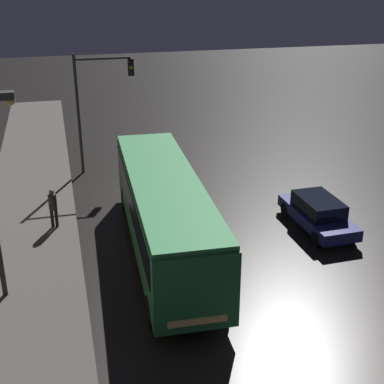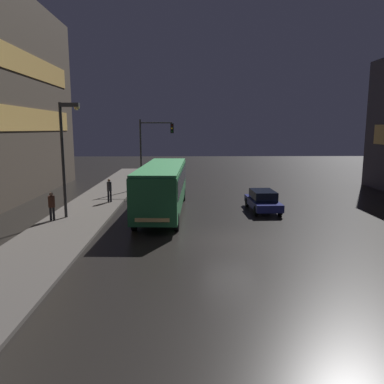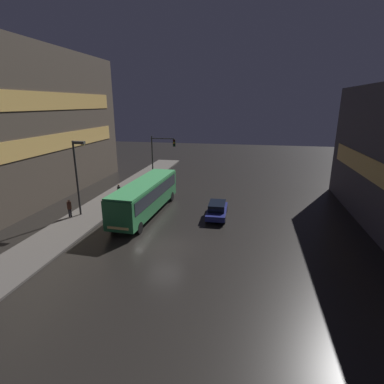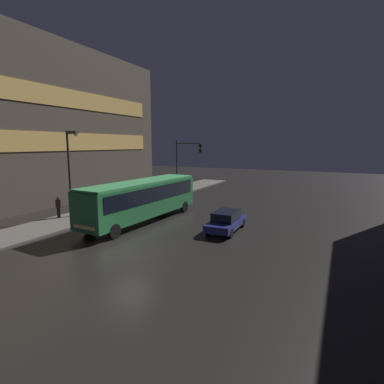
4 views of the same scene
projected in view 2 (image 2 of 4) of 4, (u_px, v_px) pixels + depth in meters
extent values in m
plane|color=black|center=(229.00, 240.00, 19.16)|extent=(120.00, 120.00, 0.00)
cube|color=#56514C|center=(97.00, 202.00, 28.82)|extent=(4.00, 48.00, 0.15)
cube|color=#E0B25B|center=(14.00, 118.00, 27.08)|extent=(0.24, 24.18, 1.80)
cube|color=#E0B25B|center=(9.00, 57.00, 26.37)|extent=(0.24, 24.18, 1.80)
cube|color=#236B38|center=(163.00, 186.00, 25.09)|extent=(3.07, 11.86, 2.54)
cube|color=black|center=(163.00, 179.00, 25.00)|extent=(3.10, 10.92, 1.10)
cube|color=#399252|center=(163.00, 166.00, 24.86)|extent=(3.01, 11.62, 0.16)
cube|color=#F4CC72|center=(152.00, 220.00, 19.42)|extent=(1.81, 0.18, 0.20)
cylinder|color=black|center=(177.00, 222.00, 20.87)|extent=(0.29, 1.01, 1.00)
cylinder|color=black|center=(134.00, 222.00, 20.91)|extent=(0.29, 1.01, 1.00)
cylinder|color=black|center=(184.00, 194.00, 29.70)|extent=(0.29, 1.01, 1.00)
cylinder|color=black|center=(154.00, 194.00, 29.75)|extent=(0.29, 1.01, 1.00)
cube|color=navy|center=(263.00, 203.00, 25.96)|extent=(1.88, 4.42, 0.50)
cube|color=black|center=(263.00, 195.00, 25.86)|extent=(1.56, 2.44, 0.63)
cylinder|color=black|center=(280.00, 211.00, 24.57)|extent=(0.22, 0.65, 0.64)
cylinder|color=black|center=(256.00, 211.00, 24.49)|extent=(0.22, 0.65, 0.64)
cylinder|color=black|center=(269.00, 202.00, 27.50)|extent=(0.22, 0.65, 0.64)
cylinder|color=black|center=(247.00, 202.00, 27.42)|extent=(0.22, 0.65, 0.64)
cylinder|color=black|center=(51.00, 214.00, 22.58)|extent=(0.14, 0.14, 0.82)
cylinder|color=black|center=(54.00, 214.00, 22.59)|extent=(0.14, 0.14, 0.82)
cylinder|color=#422319|center=(51.00, 202.00, 22.46)|extent=(0.41, 0.41, 0.68)
sphere|color=#8C664C|center=(51.00, 194.00, 22.39)|extent=(0.22, 0.22, 0.22)
cylinder|color=black|center=(108.00, 196.00, 28.35)|extent=(0.14, 0.14, 0.84)
cylinder|color=black|center=(111.00, 196.00, 28.35)|extent=(0.14, 0.14, 0.84)
cylinder|color=#333338|center=(109.00, 186.00, 28.22)|extent=(0.49, 0.49, 0.70)
sphere|color=#8C664C|center=(109.00, 180.00, 28.14)|extent=(0.22, 0.22, 0.22)
cylinder|color=#2D2D2D|center=(141.00, 155.00, 34.71)|extent=(0.16, 0.16, 6.49)
cylinder|color=#2D2D2D|center=(156.00, 123.00, 34.25)|extent=(2.92, 0.12, 0.12)
cube|color=black|center=(172.00, 128.00, 34.37)|extent=(0.30, 0.24, 0.90)
sphere|color=#390706|center=(172.00, 125.00, 34.18)|extent=(0.18, 0.18, 0.18)
sphere|color=gold|center=(172.00, 128.00, 34.23)|extent=(0.18, 0.18, 0.18)
sphere|color=black|center=(172.00, 131.00, 34.28)|extent=(0.18, 0.18, 0.18)
cylinder|color=#2D2D2D|center=(63.00, 161.00, 22.93)|extent=(0.18, 0.18, 7.05)
cube|color=#383838|center=(70.00, 105.00, 22.38)|extent=(1.10, 0.36, 0.24)
sphere|color=#F4CC72|center=(77.00, 107.00, 22.41)|extent=(0.32, 0.32, 0.32)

